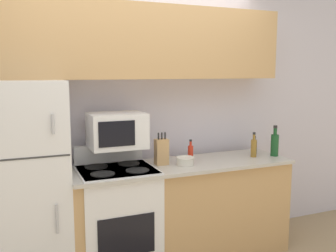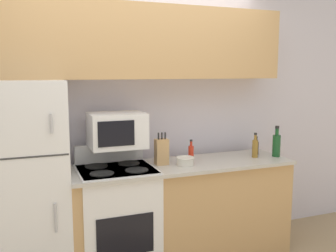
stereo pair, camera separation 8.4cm
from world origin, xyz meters
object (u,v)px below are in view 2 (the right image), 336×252
object	(u,v)px
stove	(117,219)
knife_block	(162,152)
refrigerator	(23,186)
bottle_hot_sauce	(191,153)
bottle_vinegar	(255,148)
bowl	(185,161)
microwave	(117,130)
bottle_soy_sauce	(256,147)
bottle_wine_green	(276,145)

from	to	relation	value
stove	knife_block	world-z (taller)	knife_block
refrigerator	bottle_hot_sauce	distance (m)	1.47
refrigerator	bottle_vinegar	xyz separation A→B (m)	(2.09, -0.08, 0.17)
knife_block	bottle_vinegar	size ratio (longest dim) A/B	1.20
refrigerator	bottle_hot_sauce	size ratio (longest dim) A/B	8.31
bowl	bottle_hot_sauce	world-z (taller)	bottle_hot_sauce
bowl	bottle_vinegar	size ratio (longest dim) A/B	0.68
stove	microwave	bearing A→B (deg)	69.28
refrigerator	bottle_hot_sauce	xyz separation A→B (m)	(1.46, 0.01, 0.16)
stove	bottle_hot_sauce	world-z (taller)	bottle_hot_sauce
bowl	bottle_soy_sauce	distance (m)	0.85
bowl	bottle_vinegar	distance (m)	0.75
bowl	bottle_hot_sauce	xyz separation A→B (m)	(0.11, 0.13, 0.04)
knife_block	bowl	distance (m)	0.22
stove	bottle_vinegar	xyz separation A→B (m)	(1.35, -0.03, 0.53)
bottle_hot_sauce	bottle_vinegar	bearing A→B (deg)	-7.98
bowl	bottle_vinegar	xyz separation A→B (m)	(0.75, 0.04, 0.05)
refrigerator	bowl	bearing A→B (deg)	-5.03
bottle_hot_sauce	bottle_soy_sauce	distance (m)	0.72
refrigerator	bottle_soy_sauce	size ratio (longest dim) A/B	9.24
microwave	bowl	size ratio (longest dim) A/B	2.89
microwave	bottle_wine_green	world-z (taller)	microwave
bottle_soy_sauce	knife_block	bearing A→B (deg)	-177.27
bottle_wine_green	refrigerator	bearing A→B (deg)	177.05
refrigerator	bottle_wine_green	bearing A→B (deg)	-2.95
refrigerator	knife_block	world-z (taller)	refrigerator
bottle_wine_green	bowl	bearing A→B (deg)	179.96
refrigerator	bowl	world-z (taller)	refrigerator
bottle_vinegar	bottle_soy_sauce	bearing A→B (deg)	52.13
knife_block	bottle_hot_sauce	xyz separation A→B (m)	(0.30, 0.03, -0.04)
stove	bottle_wine_green	size ratio (longest dim) A/B	3.60
microwave	bottle_wine_green	distance (m)	1.56
knife_block	bottle_wine_green	distance (m)	1.16
knife_block	bottle_vinegar	bearing A→B (deg)	-3.84
stove	bowl	size ratio (longest dim) A/B	6.64
microwave	bowl	xyz separation A→B (m)	(0.57, -0.16, -0.28)
bottle_hot_sauce	refrigerator	bearing A→B (deg)	-179.65
stove	refrigerator	bearing A→B (deg)	176.37
knife_block	bowl	size ratio (longest dim) A/B	1.78
bottle_hot_sauce	bottle_soy_sauce	xyz separation A→B (m)	(0.72, 0.02, -0.01)
bottle_wine_green	microwave	bearing A→B (deg)	174.02
knife_block	bottle_wine_green	world-z (taller)	bottle_wine_green
bottle_hot_sauce	bottle_soy_sauce	size ratio (longest dim) A/B	1.11
knife_block	bottle_hot_sauce	distance (m)	0.30
bottle_wine_green	bottle_soy_sauce	bearing A→B (deg)	130.92
refrigerator	bottle_hot_sauce	bearing A→B (deg)	0.35
bottle_hot_sauce	bottle_vinegar	size ratio (longest dim) A/B	0.83
stove	bottle_vinegar	world-z (taller)	bottle_vinegar
microwave	bottle_soy_sauce	xyz separation A→B (m)	(1.41, -0.01, -0.25)
bottle_wine_green	bottle_soy_sauce	xyz separation A→B (m)	(-0.13, 0.15, -0.05)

